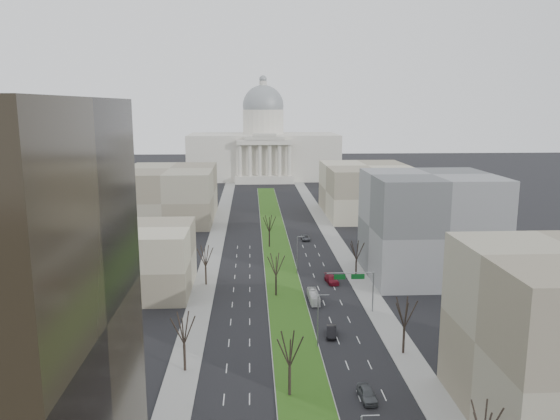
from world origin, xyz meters
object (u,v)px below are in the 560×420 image
object	(u,v)px
car_black	(331,332)
car_grey_far	(305,238)
box_van	(314,297)
car_red	(332,279)
car_grey_near	(367,394)

from	to	relation	value
car_black	car_grey_far	xyz separation A→B (m)	(2.31, 68.38, -0.09)
car_grey_far	box_van	distance (m)	51.67
car_black	car_red	size ratio (longest dim) A/B	0.85
car_black	box_van	world-z (taller)	box_van
car_red	car_black	bearing A→B (deg)	-105.87
car_grey_far	box_van	bearing A→B (deg)	-94.45
box_van	car_red	bearing A→B (deg)	64.05
car_grey_near	car_red	size ratio (longest dim) A/B	0.88
car_black	car_grey_near	bearing A→B (deg)	-77.02
car_grey_near	car_black	xyz separation A→B (m)	(-1.78, 20.97, -0.05)
car_grey_near	car_red	xyz separation A→B (m)	(2.46, 49.48, -0.02)
car_red	car_grey_far	bearing A→B (deg)	85.36
car_grey_near	car_red	bearing A→B (deg)	83.59
car_grey_near	car_black	size ratio (longest dim) A/B	1.03
car_red	box_van	xyz separation A→B (m)	(-5.40, -11.68, 0.24)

